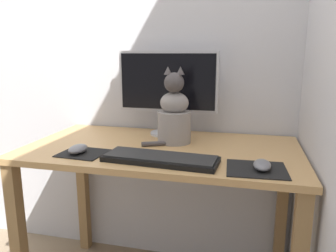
{
  "coord_description": "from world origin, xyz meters",
  "views": [
    {
      "loc": [
        0.35,
        -1.3,
        1.11
      ],
      "look_at": [
        0.04,
        -0.06,
        0.83
      ],
      "focal_mm": 35.0,
      "sensor_mm": 36.0,
      "label": 1
    }
  ],
  "objects_px": {
    "keyboard": "(160,159)",
    "computer_mouse_right": "(262,165)",
    "computer_mouse_left": "(78,149)",
    "cat": "(174,115)",
    "monitor": "(168,88)"
  },
  "relations": [
    {
      "from": "monitor",
      "to": "computer_mouse_right",
      "type": "distance_m",
      "value": 0.64
    },
    {
      "from": "keyboard",
      "to": "computer_mouse_left",
      "type": "distance_m",
      "value": 0.34
    },
    {
      "from": "computer_mouse_left",
      "to": "computer_mouse_right",
      "type": "height_order",
      "value": "computer_mouse_left"
    },
    {
      "from": "computer_mouse_left",
      "to": "cat",
      "type": "distance_m",
      "value": 0.43
    },
    {
      "from": "monitor",
      "to": "computer_mouse_left",
      "type": "height_order",
      "value": "monitor"
    },
    {
      "from": "computer_mouse_left",
      "to": "computer_mouse_right",
      "type": "relative_size",
      "value": 0.98
    },
    {
      "from": "keyboard",
      "to": "computer_mouse_left",
      "type": "xyz_separation_m",
      "value": [
        -0.34,
        0.01,
        0.01
      ]
    },
    {
      "from": "monitor",
      "to": "computer_mouse_left",
      "type": "bearing_deg",
      "value": -123.56
    },
    {
      "from": "keyboard",
      "to": "cat",
      "type": "xyz_separation_m",
      "value": [
        -0.01,
        0.27,
        0.11
      ]
    },
    {
      "from": "computer_mouse_left",
      "to": "computer_mouse_right",
      "type": "xyz_separation_m",
      "value": [
        0.7,
        -0.02,
        -0.0
      ]
    },
    {
      "from": "computer_mouse_right",
      "to": "cat",
      "type": "height_order",
      "value": "cat"
    },
    {
      "from": "keyboard",
      "to": "computer_mouse_right",
      "type": "xyz_separation_m",
      "value": [
        0.36,
        -0.01,
        0.01
      ]
    },
    {
      "from": "monitor",
      "to": "computer_mouse_left",
      "type": "xyz_separation_m",
      "value": [
        -0.26,
        -0.4,
        -0.21
      ]
    },
    {
      "from": "cat",
      "to": "computer_mouse_right",
      "type": "bearing_deg",
      "value": -41.54
    },
    {
      "from": "monitor",
      "to": "keyboard",
      "type": "xyz_separation_m",
      "value": [
        0.07,
        -0.41,
        -0.22
      ]
    }
  ]
}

